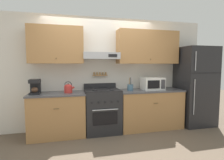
# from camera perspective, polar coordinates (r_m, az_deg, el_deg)

# --- Properties ---
(ground_plane) EXTENTS (16.00, 16.00, 0.00)m
(ground_plane) POSITION_cam_1_polar(r_m,az_deg,el_deg) (3.73, -2.19, -18.17)
(ground_plane) COLOR brown
(wall_back) EXTENTS (5.20, 0.46, 2.55)m
(wall_back) POSITION_cam_1_polar(r_m,az_deg,el_deg) (4.04, -2.74, 5.53)
(wall_back) COLOR silver
(wall_back) RESTS_ON ground_plane
(counter_left) EXTENTS (1.12, 0.66, 0.89)m
(counter_left) POSITION_cam_1_polar(r_m,az_deg,el_deg) (3.85, -17.31, -10.64)
(counter_left) COLOR #AD7A47
(counter_left) RESTS_ON ground_plane
(counter_right) EXTENTS (1.48, 0.66, 0.89)m
(counter_right) POSITION_cam_1_polar(r_m,az_deg,el_deg) (4.23, 12.06, -9.09)
(counter_right) COLOR #AD7A47
(counter_right) RESTS_ON ground_plane
(stove_range) EXTENTS (0.75, 0.67, 1.04)m
(stove_range) POSITION_cam_1_polar(r_m,az_deg,el_deg) (3.88, -3.17, -9.88)
(stove_range) COLOR #232326
(stove_range) RESTS_ON ground_plane
(refrigerator) EXTENTS (0.81, 0.73, 1.89)m
(refrigerator) POSITION_cam_1_polar(r_m,az_deg,el_deg) (4.74, 25.49, -1.83)
(refrigerator) COLOR #232326
(refrigerator) RESTS_ON ground_plane
(tea_kettle) EXTENTS (0.21, 0.17, 0.24)m
(tea_kettle) POSITION_cam_1_polar(r_m,az_deg,el_deg) (3.71, -14.08, -2.61)
(tea_kettle) COLOR red
(tea_kettle) RESTS_ON counter_left
(coffee_maker) EXTENTS (0.19, 0.24, 0.29)m
(coffee_maker) POSITION_cam_1_polar(r_m,az_deg,el_deg) (3.79, -23.81, -1.93)
(coffee_maker) COLOR black
(coffee_maker) RESTS_ON counter_left
(microwave) EXTENTS (0.48, 0.36, 0.28)m
(microwave) POSITION_cam_1_polar(r_m,az_deg,el_deg) (4.16, 13.07, -1.14)
(microwave) COLOR white
(microwave) RESTS_ON counter_right
(utensil_crock) EXTENTS (0.13, 0.13, 0.29)m
(utensil_crock) POSITION_cam_1_polar(r_m,az_deg,el_deg) (3.93, 5.99, -2.38)
(utensil_crock) COLOR slate
(utensil_crock) RESTS_ON counter_right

